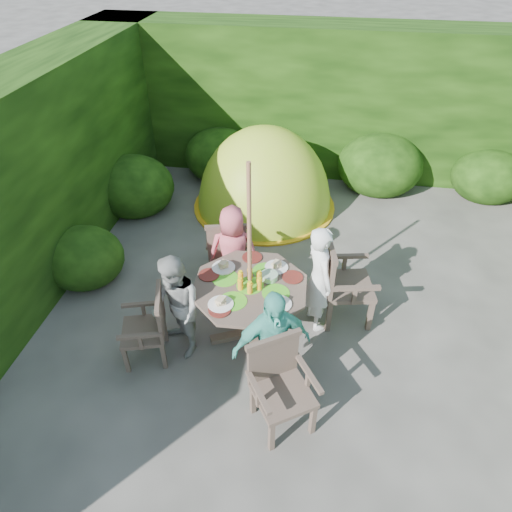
% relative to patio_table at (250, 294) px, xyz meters
% --- Properties ---
extents(ground, '(60.00, 60.00, 0.00)m').
position_rel_patio_table_xyz_m(ground, '(1.00, 0.47, -0.64)').
color(ground, '#45423D').
rests_on(ground, ground).
extents(hedge_enclosure, '(9.00, 9.00, 2.50)m').
position_rel_patio_table_xyz_m(hedge_enclosure, '(1.00, 1.81, 0.61)').
color(hedge_enclosure, black).
rests_on(hedge_enclosure, ground).
extents(patio_table, '(1.73, 1.73, 0.91)m').
position_rel_patio_table_xyz_m(patio_table, '(0.00, 0.00, 0.00)').
color(patio_table, '#44362C').
rests_on(patio_table, ground).
extents(parasol_pole, '(0.06, 0.06, 2.20)m').
position_rel_patio_table_xyz_m(parasol_pole, '(-0.00, -0.00, 0.46)').
color(parasol_pole, '#915B3A').
rests_on(parasol_pole, ground).
extents(garden_chair_right, '(0.66, 0.72, 1.04)m').
position_rel_patio_table_xyz_m(garden_chair_right, '(0.98, 0.47, -0.08)').
color(garden_chair_right, '#44362C').
rests_on(garden_chair_right, ground).
extents(garden_chair_left, '(0.58, 0.61, 0.85)m').
position_rel_patio_table_xyz_m(garden_chair_left, '(-1.00, -0.48, -0.18)').
color(garden_chair_left, '#44362C').
rests_on(garden_chair_left, ground).
extents(garden_chair_back, '(0.62, 0.58, 0.88)m').
position_rel_patio_table_xyz_m(garden_chair_back, '(-0.48, 0.99, -0.17)').
color(garden_chair_back, '#44362C').
rests_on(garden_chair_back, ground).
extents(garden_chair_front, '(0.72, 0.70, 0.92)m').
position_rel_patio_table_xyz_m(garden_chair_front, '(0.45, -1.01, -0.15)').
color(garden_chair_front, '#44362C').
rests_on(garden_chair_front, ground).
extents(child_right, '(0.50, 0.58, 1.35)m').
position_rel_patio_table_xyz_m(child_right, '(0.72, 0.33, 0.04)').
color(child_right, white).
rests_on(child_right, ground).
extents(child_left, '(0.76, 0.77, 1.26)m').
position_rel_patio_table_xyz_m(child_left, '(-0.73, -0.34, -0.01)').
color(child_left, '#999A95').
rests_on(child_left, ground).
extents(child_back, '(0.67, 0.50, 1.24)m').
position_rel_patio_table_xyz_m(child_back, '(-0.34, 0.72, -0.02)').
color(child_back, '#D15663').
rests_on(child_back, ground).
extents(child_front, '(0.84, 0.64, 1.33)m').
position_rel_patio_table_xyz_m(child_front, '(0.33, -0.73, 0.03)').
color(child_front, '#52C0AD').
rests_on(child_front, ground).
extents(dome_tent, '(2.64, 2.64, 2.66)m').
position_rel_patio_table_xyz_m(dome_tent, '(-0.28, 2.86, -0.64)').
color(dome_tent, '#B7DD2A').
rests_on(dome_tent, ground).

